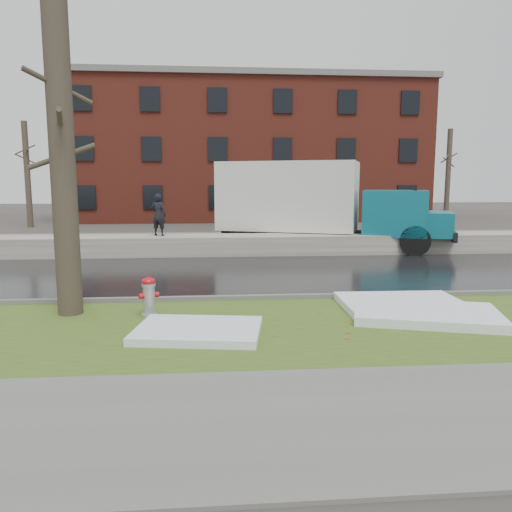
{
  "coord_description": "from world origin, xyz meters",
  "views": [
    {
      "loc": [
        -0.55,
        -10.33,
        2.72
      ],
      "look_at": [
        0.46,
        1.43,
        1.0
      ],
      "focal_mm": 35.0,
      "sensor_mm": 36.0,
      "label": 1
    }
  ],
  "objects": [
    {
      "name": "parking_lot",
      "position": [
        0.0,
        13.0,
        0.01
      ],
      "size": [
        60.0,
        9.0,
        0.03
      ],
      "primitive_type": "cube",
      "color": "slate",
      "rests_on": "ground"
    },
    {
      "name": "snowbank",
      "position": [
        0.0,
        8.7,
        0.38
      ],
      "size": [
        60.0,
        1.6,
        0.75
      ],
      "primitive_type": "cube",
      "color": "#B9B5A9",
      "rests_on": "ground"
    },
    {
      "name": "bg_tree_right",
      "position": [
        16.0,
        24.0,
        3.33
      ],
      "size": [
        1.4,
        1.62,
        6.5
      ],
      "color": "brown",
      "rests_on": "ground"
    },
    {
      "name": "snow_patch_side",
      "position": [
        3.68,
        -0.95,
        0.13
      ],
      "size": [
        3.2,
        2.53,
        0.18
      ],
      "primitive_type": "cube",
      "rotation": [
        0.0,
        0.0,
        -0.29
      ],
      "color": "white",
      "rests_on": "verge"
    },
    {
      "name": "snow_patch_near",
      "position": [
        3.52,
        -0.1,
        0.12
      ],
      "size": [
        2.65,
        2.06,
        0.16
      ],
      "primitive_type": "cube",
      "rotation": [
        0.0,
        0.0,
        -0.02
      ],
      "color": "white",
      "rests_on": "verge"
    },
    {
      "name": "sidewalk",
      "position": [
        0.0,
        -5.0,
        0.03
      ],
      "size": [
        60.0,
        3.0,
        0.05
      ],
      "primitive_type": "cube",
      "color": "slate",
      "rests_on": "ground"
    },
    {
      "name": "road",
      "position": [
        0.0,
        4.5,
        0.01
      ],
      "size": [
        60.0,
        7.0,
        0.03
      ],
      "primitive_type": "cube",
      "color": "black",
      "rests_on": "ground"
    },
    {
      "name": "brick_building",
      "position": [
        2.0,
        30.0,
        5.0
      ],
      "size": [
        26.0,
        12.0,
        10.0
      ],
      "primitive_type": "cube",
      "color": "maroon",
      "rests_on": "ground"
    },
    {
      "name": "curb",
      "position": [
        0.0,
        1.0,
        0.07
      ],
      "size": [
        60.0,
        0.15,
        0.14
      ],
      "primitive_type": "cube",
      "color": "slate",
      "rests_on": "ground"
    },
    {
      "name": "bg_tree_left",
      "position": [
        -12.0,
        22.0,
        3.33
      ],
      "size": [
        1.4,
        1.62,
        6.5
      ],
      "color": "brown",
      "rests_on": "ground"
    },
    {
      "name": "box_truck",
      "position": [
        3.68,
        10.16,
        1.91
      ],
      "size": [
        10.76,
        5.56,
        3.62
      ],
      "rotation": [
        0.0,
        0.0,
        -0.36
      ],
      "color": "black",
      "rests_on": "ground"
    },
    {
      "name": "tree",
      "position": [
        -3.53,
        0.05,
        3.19
      ],
      "size": [
        1.3,
        1.52,
        6.25
      ],
      "rotation": [
        0.0,
        0.0,
        -0.18
      ],
      "color": "brown",
      "rests_on": "verge"
    },
    {
      "name": "worker",
      "position": [
        -2.62,
        8.79,
        1.55
      ],
      "size": [
        0.67,
        0.54,
        1.59
      ],
      "primitive_type": "imported",
      "rotation": [
        0.0,
        0.0,
        2.83
      ],
      "color": "black",
      "rests_on": "snowbank"
    },
    {
      "name": "fire_hydrant",
      "position": [
        -1.87,
        -0.3,
        0.49
      ],
      "size": [
        0.41,
        0.4,
        0.84
      ],
      "rotation": [
        0.0,
        0.0,
        0.41
      ],
      "color": "#A3A5AB",
      "rests_on": "verge"
    },
    {
      "name": "ground",
      "position": [
        0.0,
        0.0,
        0.0
      ],
      "size": [
        120.0,
        120.0,
        0.0
      ],
      "primitive_type": "plane",
      "color": "#47423D",
      "rests_on": "ground"
    },
    {
      "name": "bg_tree_center",
      "position": [
        -6.0,
        26.0,
        3.33
      ],
      "size": [
        1.4,
        1.62,
        6.5
      ],
      "color": "brown",
      "rests_on": "ground"
    },
    {
      "name": "verge",
      "position": [
        0.0,
        -1.25,
        0.02
      ],
      "size": [
        60.0,
        4.5,
        0.04
      ],
      "primitive_type": "cube",
      "color": "#33501A",
      "rests_on": "ground"
    },
    {
      "name": "snow_patch_far",
      "position": [
        -0.84,
        -1.63,
        0.11
      ],
      "size": [
        2.42,
        1.92,
        0.14
      ],
      "primitive_type": "cube",
      "rotation": [
        0.0,
        0.0,
        -0.16
      ],
      "color": "white",
      "rests_on": "verge"
    }
  ]
}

